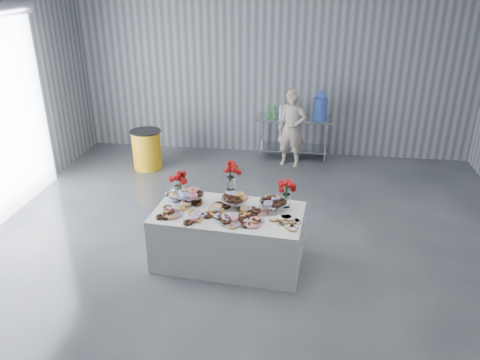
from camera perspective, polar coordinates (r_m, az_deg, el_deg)
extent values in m
plane|color=#33353A|center=(6.15, 0.84, -11.37)|extent=(9.00, 9.00, 0.00)
cube|color=gray|center=(9.61, 4.37, 14.73)|extent=(8.00, 0.04, 4.00)
cube|color=silver|center=(6.19, -1.39, -6.95)|extent=(1.97, 1.14, 0.75)
cube|color=silver|center=(9.46, 6.59, 7.51)|extent=(1.50, 0.60, 0.04)
cube|color=silver|center=(9.66, 6.41, 3.93)|extent=(1.40, 0.55, 0.03)
cylinder|color=silver|center=(9.39, 2.43, 4.65)|extent=(0.04, 0.04, 0.86)
cylinder|color=silver|center=(9.37, 10.39, 4.21)|extent=(0.04, 0.04, 0.86)
cylinder|color=silver|center=(9.86, 2.72, 5.61)|extent=(0.04, 0.04, 0.86)
cylinder|color=silver|center=(9.84, 10.31, 5.19)|extent=(0.04, 0.04, 0.86)
cylinder|color=silver|center=(6.24, -6.01, -2.24)|extent=(0.06, 0.06, 0.12)
cylinder|color=silver|center=(6.21, -6.04, -1.70)|extent=(0.36, 0.36, 0.01)
cylinder|color=silver|center=(6.09, -0.64, -2.79)|extent=(0.06, 0.06, 0.12)
cylinder|color=silver|center=(6.07, -0.64, -2.24)|extent=(0.36, 0.36, 0.01)
cylinder|color=silver|center=(6.01, 4.02, -3.25)|extent=(0.06, 0.06, 0.12)
cylinder|color=silver|center=(5.98, 4.04, -2.70)|extent=(0.36, 0.36, 0.01)
cylinder|color=white|center=(6.38, -7.46, -1.43)|extent=(0.11, 0.11, 0.18)
cylinder|color=#1E5919|center=(6.32, -7.52, -0.36)|extent=(0.04, 0.04, 0.18)
cylinder|color=white|center=(6.12, 5.63, -2.50)|extent=(0.11, 0.11, 0.18)
cylinder|color=#1E5919|center=(6.06, 5.68, -1.40)|extent=(0.04, 0.04, 0.18)
cylinder|color=silver|center=(6.28, -1.12, -1.77)|extent=(0.14, 0.14, 0.15)
cylinder|color=white|center=(6.21, -1.13, -0.40)|extent=(0.11, 0.11, 0.18)
cylinder|color=#1E5919|center=(6.16, -1.14, 0.70)|extent=(0.04, 0.04, 0.18)
cylinder|color=#4571EC|center=(9.40, 9.73, 8.62)|extent=(0.28, 0.28, 0.40)
sphere|color=#4571EC|center=(9.34, 9.84, 10.13)|extent=(0.20, 0.20, 0.20)
imported|color=#CC8C93|center=(9.21, 6.32, 6.27)|extent=(0.62, 0.47, 1.52)
cylinder|color=#FFB015|center=(9.31, -11.29, 3.61)|extent=(0.55, 0.55, 0.74)
cylinder|color=black|center=(9.18, -11.48, 5.84)|extent=(0.60, 0.60, 0.02)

